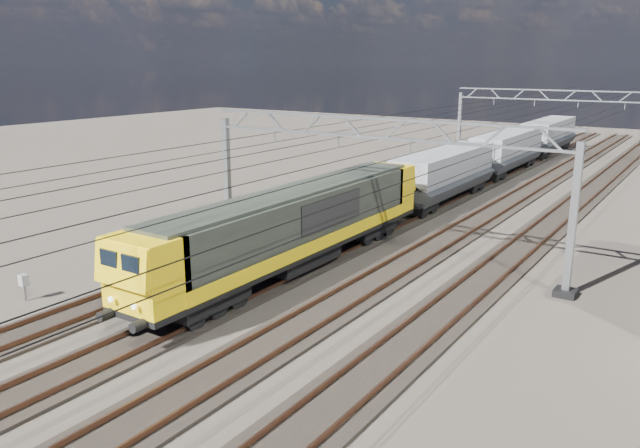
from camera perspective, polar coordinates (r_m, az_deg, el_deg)
The scene contains 13 objects.
ground at distance 28.60m, azimuth 0.71°, elevation -5.20°, with size 160.00×160.00×0.00m, color #2C2721.
track_outer_west at distance 32.05m, azimuth -8.35°, elevation -3.01°, with size 2.60×140.00×0.30m.
track_loco at distance 29.64m, azimuth -2.55°, elevation -4.34°, with size 2.60×140.00×0.30m.
track_inner_east at distance 27.61m, azimuth 4.22°, elevation -5.83°, with size 2.60×140.00×0.30m.
track_outer_east at distance 26.03m, azimuth 11.97°, elevation -7.42°, with size 2.60×140.00×0.30m.
catenary_gantry_mid at distance 30.89m, azimuth 4.77°, elevation 3.77°, with size 19.90×0.90×7.11m.
catenary_gantry_far at distance 64.54m, azimuth 20.61°, elevation 8.57°, with size 19.90×0.90×7.11m.
overhead_wires at distance 34.13m, azimuth 8.12°, elevation 7.84°, with size 12.03×140.00×0.53m.
locomotive at distance 29.29m, azimuth -2.16°, elevation 0.03°, with size 2.76×21.10×3.62m.
hopper_wagon_lead at distance 44.56m, azimuth 11.27°, elevation 4.71°, with size 3.38×13.00×3.25m.
hopper_wagon_mid at distance 57.82m, azimuth 16.73°, elevation 6.61°, with size 3.38×13.00×3.25m.
hopper_wagon_third at distance 71.44m, azimuth 20.15°, elevation 7.76°, with size 3.38×13.00×3.25m.
trackside_cabinet at distance 28.75m, azimuth -25.48°, elevation -4.74°, with size 0.40×0.31×1.15m.
Camera 1 is at (14.57, -22.61, 9.72)m, focal length 35.00 mm.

